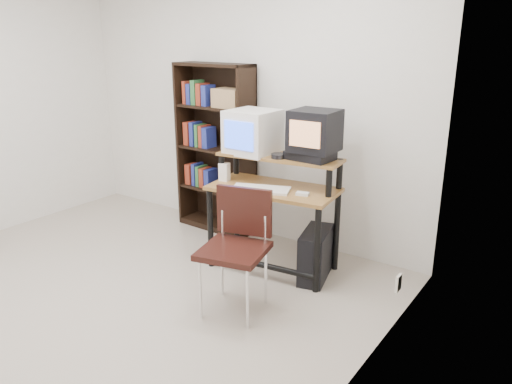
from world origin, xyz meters
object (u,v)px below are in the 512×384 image
Objects in this scene: computer_desk at (274,194)px; crt_monitor at (253,132)px; pc_tower at (315,255)px; bookshelf at (217,146)px; school_chair at (238,237)px; crt_tv at (315,131)px.

crt_monitor reaches higher than computer_desk.
pc_tower is 1.61m from bookshelf.
pc_tower is at bearing -4.19° from crt_monitor.
bookshelf is at bearing 120.71° from school_chair.
computer_desk is 0.63m from crt_tv.
school_chair is at bearing -101.71° from crt_tv.
crt_monitor reaches higher than pc_tower.
bookshelf is (-1.00, 0.47, 0.20)m from computer_desk.
pc_tower is at bearing -3.92° from computer_desk.
bookshelf reaches higher than crt_monitor.
computer_desk is 2.74× the size of crt_monitor.
pc_tower is at bearing 56.96° from school_chair.
bookshelf is at bearing 163.68° from crt_tv.
computer_desk is 1.25× the size of school_chair.
crt_monitor is 0.57m from crt_tv.
crt_monitor is at bearing -26.18° from bookshelf.
bookshelf is at bearing 148.15° from computer_desk.
crt_monitor reaches higher than school_chair.
computer_desk is 0.66× the size of bookshelf.
crt_tv reaches higher than computer_desk.
bookshelf is at bearing 152.60° from crt_monitor.
bookshelf is (-0.72, 0.39, -0.28)m from crt_monitor.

